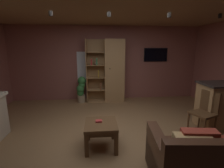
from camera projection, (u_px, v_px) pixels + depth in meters
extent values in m
cube|color=olive|center=(114.00, 139.00, 3.33)|extent=(6.44, 5.44, 0.02)
cube|color=#8E544C|center=(106.00, 63.00, 5.72)|extent=(6.56, 0.06, 2.52)
cube|color=#8E6B47|center=(114.00, 4.00, 2.77)|extent=(6.44, 5.44, 0.02)
cube|color=white|center=(88.00, 66.00, 5.65)|extent=(0.75, 0.01, 0.94)
cube|color=#A87F51|center=(114.00, 71.00, 5.52)|extent=(0.66, 0.38, 2.07)
cube|color=#A87F51|center=(96.00, 70.00, 5.64)|extent=(0.61, 0.02, 2.07)
cube|color=#A87F51|center=(87.00, 71.00, 5.44)|extent=(0.02, 0.38, 2.07)
sphere|color=black|center=(110.00, 69.00, 5.28)|extent=(0.04, 0.04, 0.04)
cube|color=#A87F51|center=(96.00, 101.00, 5.69)|extent=(0.61, 0.38, 0.02)
cube|color=#A87F51|center=(96.00, 89.00, 5.60)|extent=(0.61, 0.38, 0.02)
cube|color=#A87F51|center=(96.00, 77.00, 5.51)|extent=(0.61, 0.38, 0.02)
cube|color=#A87F51|center=(95.00, 65.00, 5.42)|extent=(0.61, 0.38, 0.02)
cube|color=#A87F51|center=(95.00, 52.00, 5.33)|extent=(0.61, 0.38, 0.02)
cube|color=#B22D2D|center=(92.00, 62.00, 5.33)|extent=(0.04, 0.23, 0.19)
cube|color=#387247|center=(97.00, 62.00, 5.34)|extent=(0.04, 0.23, 0.21)
cube|color=gold|center=(99.00, 74.00, 5.44)|extent=(0.03, 0.23, 0.22)
cube|color=brown|center=(101.00, 86.00, 5.53)|extent=(0.04, 0.23, 0.23)
sphere|color=beige|center=(96.00, 63.00, 5.41)|extent=(0.10, 0.10, 0.10)
cube|color=#4C2D1E|center=(204.00, 167.00, 2.24)|extent=(1.51, 1.05, 0.42)
cube|color=#4C2D1E|center=(158.00, 159.00, 2.22)|extent=(0.24, 0.92, 0.67)
cube|color=#AD3D2D|center=(198.00, 145.00, 2.15)|extent=(0.47, 0.23, 0.44)
cube|color=tan|center=(190.00, 149.00, 2.11)|extent=(0.48, 0.23, 0.43)
cube|color=brown|center=(101.00, 124.00, 2.97)|extent=(0.58, 0.60, 0.05)
cube|color=brown|center=(101.00, 128.00, 2.98)|extent=(0.52, 0.54, 0.08)
cube|color=brown|center=(87.00, 145.00, 2.75)|extent=(0.07, 0.07, 0.43)
cube|color=brown|center=(116.00, 143.00, 2.79)|extent=(0.07, 0.07, 0.43)
cube|color=brown|center=(88.00, 130.00, 3.25)|extent=(0.07, 0.07, 0.43)
cube|color=brown|center=(113.00, 129.00, 3.29)|extent=(0.07, 0.07, 0.43)
cube|color=#B22D2D|center=(99.00, 121.00, 3.01)|extent=(0.12, 0.09, 0.03)
cube|color=brown|center=(203.00, 114.00, 3.42)|extent=(0.55, 0.55, 0.04)
cube|color=brown|center=(210.00, 101.00, 3.45)|extent=(0.19, 0.39, 0.44)
cylinder|color=brown|center=(188.00, 122.00, 3.55)|extent=(0.04, 0.04, 0.46)
cylinder|color=brown|center=(204.00, 129.00, 3.23)|extent=(0.04, 0.04, 0.46)
cylinder|color=brown|center=(199.00, 119.00, 3.71)|extent=(0.04, 0.04, 0.46)
cylinder|color=brown|center=(215.00, 126.00, 3.39)|extent=(0.04, 0.04, 0.46)
cylinder|color=#9E896B|center=(81.00, 99.00, 5.52)|extent=(0.26, 0.26, 0.24)
sphere|color=#2D6B33|center=(80.00, 93.00, 5.49)|extent=(0.23, 0.23, 0.23)
sphere|color=#2D6B33|center=(80.00, 89.00, 5.44)|extent=(0.26, 0.26, 0.26)
sphere|color=#2D6B33|center=(82.00, 85.00, 5.43)|extent=(0.22, 0.22, 0.22)
sphere|color=#2D6B33|center=(82.00, 81.00, 5.42)|extent=(0.27, 0.27, 0.27)
cube|color=black|center=(156.00, 55.00, 5.75)|extent=(0.82, 0.05, 0.46)
cube|color=black|center=(156.00, 55.00, 5.72)|extent=(0.78, 0.01, 0.42)
cylinder|color=black|center=(51.00, 14.00, 3.18)|extent=(0.07, 0.07, 0.09)
cylinder|color=black|center=(109.00, 14.00, 3.26)|extent=(0.07, 0.07, 0.09)
cylinder|color=black|center=(169.00, 15.00, 3.34)|extent=(0.07, 0.07, 0.09)
cylinder|color=black|center=(220.00, 16.00, 3.43)|extent=(0.07, 0.07, 0.09)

